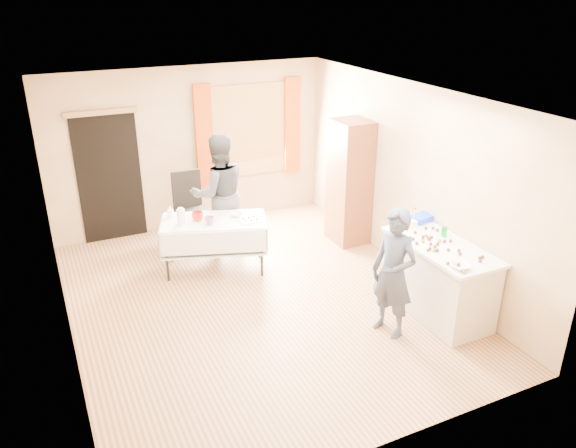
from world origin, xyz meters
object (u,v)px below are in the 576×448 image
cabinet (349,182)px  woman (219,194)px  counter (437,278)px  girl (394,273)px  chair (192,222)px  party_table (214,240)px

cabinet → woman: (-1.90, 0.55, -0.06)m
counter → girl: 0.83m
chair → woman: size_ratio=0.62×
girl → cabinet: bearing=142.3°
cabinet → chair: cabinet is taller
cabinet → party_table: (-2.20, -0.04, -0.51)m
woman → chair: bearing=-51.1°
girl → party_table: bearing=-168.4°
cabinet → chair: (-2.22, 0.99, -0.63)m
girl → woman: size_ratio=0.86×
chair → cabinet: bearing=-24.4°
counter → girl: (-0.76, -0.13, 0.31)m
cabinet → girl: (-0.86, -2.40, -0.19)m
woman → girl: bearing=112.4°
cabinet → counter: size_ratio=1.28×
counter → girl: girl is taller
cabinet → counter: bearing=-92.5°
chair → party_table: bearing=-89.0°
counter → party_table: 3.06m
girl → woman: 3.13m
party_table → chair: chair is taller
chair → woman: (0.32, -0.44, 0.56)m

